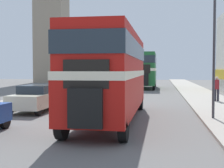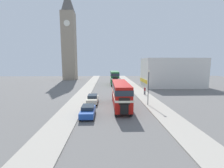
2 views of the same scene
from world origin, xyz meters
name	(u,v)px [view 1 (image 1 of 2)]	position (x,y,z in m)	size (l,w,h in m)	color
ground_plane	(86,126)	(0.00, 0.00, 0.00)	(120.00, 120.00, 0.00)	slate
double_decker_bus	(112,69)	(0.88, 1.60, 2.41)	(2.42, 10.47, 4.01)	#B2140F
bus_distant	(146,68)	(1.20, 26.76, 2.62)	(2.56, 9.39, 4.40)	#1E602D
car_parked_mid	(37,98)	(-3.88, 4.13, 0.77)	(1.81, 4.30, 1.50)	beige
pedestrian_walking	(217,87)	(7.09, 10.41, 1.12)	(0.36, 0.36, 1.77)	#282833
street_lamp	(214,36)	(5.58, 2.33, 3.96)	(0.36, 0.36, 5.86)	#38383D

